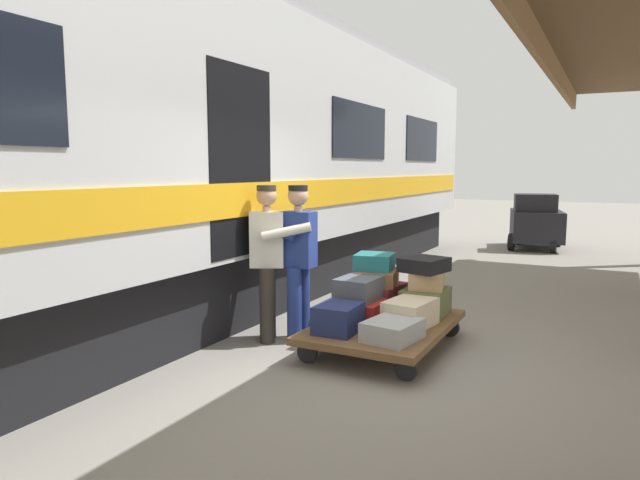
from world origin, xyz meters
TOP-DOWN VIEW (x-y plane):
  - ground_plane at (0.00, 0.00)m, footprint 60.00×60.00m
  - train_car at (3.38, 0.00)m, footprint 3.02×17.94m
  - luggage_cart at (0.43, -0.44)m, footprint 1.26×1.88m
  - suitcase_olive_duffel at (0.14, -0.96)m, footprint 0.45×0.55m
  - suitcase_cream_canvas at (0.14, -0.44)m, footprint 0.47×0.62m
  - suitcase_gray_aluminum at (0.14, 0.08)m, footprint 0.51×0.60m
  - suitcase_red_plastic at (0.71, -0.44)m, footprint 0.53×0.54m
  - suitcase_navy_fabric at (0.71, 0.08)m, footprint 0.40×0.49m
  - suitcase_burgundy_valise at (0.71, -0.96)m, footprint 0.55×0.60m
  - suitcase_tan_vintage at (0.14, -1.00)m, footprint 0.43×0.50m
  - suitcase_black_hardshell at (0.17, -0.97)m, footprint 0.52×0.54m
  - suitcase_slate_roller at (0.73, -0.48)m, footprint 0.41×0.52m
  - suitcase_brown_leather at (0.71, -0.94)m, footprint 0.54×0.61m
  - suitcase_teal_softside at (0.74, -0.94)m, footprint 0.47×0.49m
  - porter_in_overalls at (1.40, -0.31)m, footprint 0.67×0.43m
  - porter_by_door at (1.65, -0.15)m, footprint 0.74×0.62m
  - baggage_tug at (-0.04, -9.08)m, footprint 1.42×1.89m

SIDE VIEW (x-z plane):
  - ground_plane at x=0.00m, z-range 0.00..0.00m
  - luggage_cart at x=0.43m, z-range 0.10..0.38m
  - suitcase_gray_aluminum at x=0.14m, z-range 0.28..0.47m
  - suitcase_red_plastic at x=0.71m, z-range 0.28..0.49m
  - suitcase_cream_canvas at x=0.14m, z-range 0.28..0.56m
  - suitcase_navy_fabric at x=0.71m, z-range 0.28..0.56m
  - suitcase_olive_duffel at x=0.14m, z-range 0.28..0.57m
  - suitcase_burgundy_valise at x=0.71m, z-range 0.28..0.57m
  - suitcase_slate_roller at x=0.73m, z-range 0.49..0.73m
  - baggage_tug at x=-0.04m, z-range -0.02..1.28m
  - suitcase_brown_leather at x=0.71m, z-range 0.57..0.74m
  - suitcase_tan_vintage at x=0.14m, z-range 0.57..0.76m
  - suitcase_teal_softside at x=0.74m, z-range 0.74..0.92m
  - suitcase_black_hardshell at x=0.17m, z-range 0.76..0.91m
  - porter_in_overalls at x=1.40m, z-range 0.07..1.78m
  - porter_by_door at x=1.65m, z-range 0.07..1.78m
  - train_car at x=3.38m, z-range 0.06..4.06m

